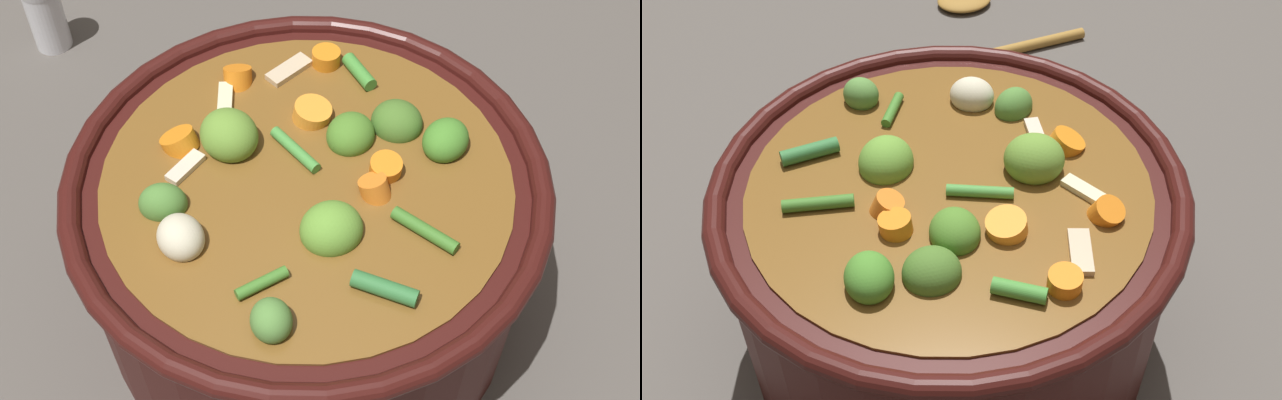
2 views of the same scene
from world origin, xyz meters
The scene contains 3 objects.
ground_plane centered at (0.00, 0.00, 0.00)m, with size 1.10×1.10×0.00m, color #514C47.
cooking_pot centered at (0.00, 0.00, 0.08)m, with size 0.33×0.33×0.17m.
salt_shaker centered at (-0.06, -0.39, 0.04)m, with size 0.04×0.04×0.08m.
Camera 1 is at (0.27, 0.24, 0.57)m, focal length 47.29 mm.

